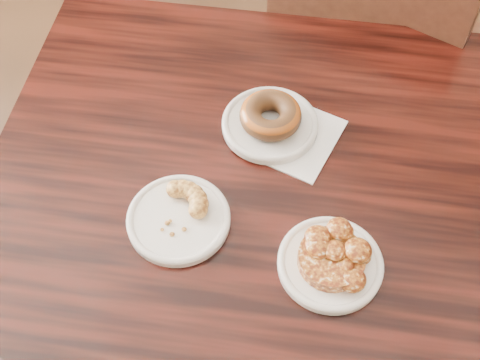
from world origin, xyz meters
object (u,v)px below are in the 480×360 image
at_px(chair_far, 379,50).
at_px(glazed_donut, 271,115).
at_px(cafe_table, 249,290).
at_px(cruller_fragment, 178,213).
at_px(apple_fritter, 332,257).

relative_size(chair_far, glazed_donut, 8.17).
xyz_separation_m(cafe_table, glazed_donut, (-0.03, 0.15, 0.41)).
relative_size(cafe_table, chair_far, 1.03).
relative_size(cafe_table, cruller_fragment, 8.80).
bearing_deg(apple_fritter, glazed_donut, 133.16).
relative_size(apple_fritter, cruller_fragment, 1.34).
relative_size(chair_far, cruller_fragment, 8.53).
height_order(cafe_table, chair_far, chair_far).
height_order(chair_far, cruller_fragment, chair_far).
xyz_separation_m(chair_far, glazed_donut, (-0.07, -0.60, 0.34)).
height_order(cafe_table, glazed_donut, glazed_donut).
xyz_separation_m(cafe_table, chair_far, (0.03, 0.75, 0.08)).
bearing_deg(cruller_fragment, apple_fritter, 7.45).
xyz_separation_m(chair_far, cruller_fragment, (-0.12, -0.85, 0.33)).
bearing_deg(glazed_donut, cruller_fragment, -102.24).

